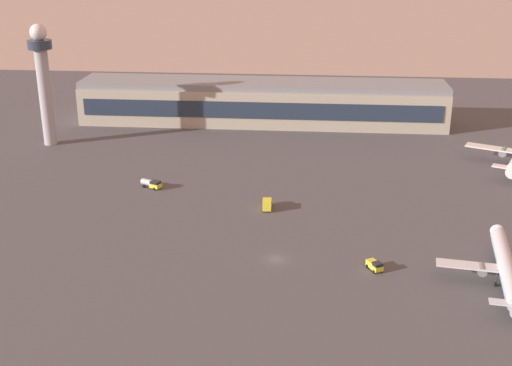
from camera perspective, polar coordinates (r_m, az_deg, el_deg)
The scene contains 7 objects.
ground_plane at distance 150.54m, azimuth 1.73°, elevation -6.61°, with size 416.00×416.00×0.00m, color #4C4C51.
terminal_building at distance 256.13m, azimuth 0.54°, elevation 7.00°, with size 139.40×22.40×16.40m.
control_tower at distance 236.74m, azimuth -17.93°, elevation 8.75°, with size 8.00×8.00×41.42m.
airplane_terminal_side at distance 148.81m, azimuth 20.86°, elevation -6.89°, with size 28.85×36.94×9.48m.
catering_truck at distance 176.12m, azimuth 0.97°, elevation -1.80°, with size 2.55×5.72×3.05m.
baggage_tractor at distance 147.69m, azimuth 10.24°, elevation -7.02°, with size 3.74×4.57×2.25m.
fuel_truck at distance 193.18m, azimuth -9.02°, elevation -0.04°, with size 6.59×4.59×2.35m.
Camera 1 is at (7.03, -133.40, 69.39)m, focal length 46.24 mm.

